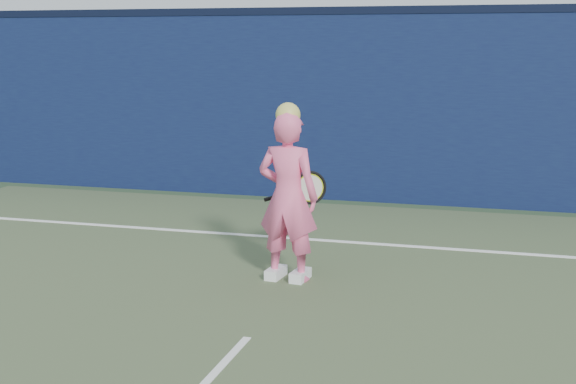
% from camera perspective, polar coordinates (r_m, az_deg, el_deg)
% --- Properties ---
extents(backstop_wall, '(24.00, 0.40, 2.50)m').
position_cam_1_polar(backstop_wall, '(10.96, 6.36, 5.89)').
color(backstop_wall, '#0D1339').
rests_on(backstop_wall, ground).
extents(wall_cap, '(24.00, 0.42, 0.10)m').
position_cam_1_polar(wall_cap, '(10.93, 6.50, 12.70)').
color(wall_cap, black).
rests_on(wall_cap, backstop_wall).
extents(player, '(0.59, 0.42, 1.62)m').
position_cam_1_polar(player, '(7.19, 0.00, -0.30)').
color(player, '#F96092').
rests_on(player, ground).
extents(racket, '(0.59, 0.24, 0.33)m').
position_cam_1_polar(racket, '(7.65, 1.36, 0.24)').
color(racket, black).
rests_on(racket, ground).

